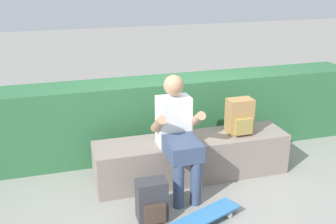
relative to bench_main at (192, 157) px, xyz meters
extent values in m
plane|color=gray|center=(0.00, -0.29, -0.23)|extent=(24.00, 24.00, 0.00)
cube|color=gray|center=(0.00, 0.00, 0.00)|extent=(2.16, 0.49, 0.47)
cube|color=white|center=(-0.24, -0.07, 0.49)|extent=(0.34, 0.22, 0.52)
sphere|color=tan|center=(-0.24, -0.07, 0.88)|extent=(0.21, 0.21, 0.21)
cube|color=#384766|center=(-0.24, -0.38, 0.32)|extent=(0.32, 0.40, 0.17)
cylinder|color=#384766|center=(-0.33, -0.53, 0.00)|extent=(0.11, 0.11, 0.47)
cylinder|color=#384766|center=(-0.15, -0.53, 0.00)|extent=(0.11, 0.11, 0.47)
cylinder|color=tan|center=(-0.44, -0.21, 0.53)|extent=(0.09, 0.33, 0.27)
cylinder|color=tan|center=(-0.04, -0.21, 0.53)|extent=(0.09, 0.33, 0.27)
cube|color=teal|center=(-0.22, -0.88, -0.15)|extent=(0.82, 0.48, 0.02)
cylinder|color=silver|center=(0.02, -0.71, -0.21)|extent=(0.06, 0.05, 0.05)
cylinder|color=silver|center=(0.07, -0.85, -0.21)|extent=(0.06, 0.05, 0.05)
cube|color=#A37A47|center=(0.55, 0.00, 0.43)|extent=(0.28, 0.18, 0.40)
cube|color=olive|center=(0.55, -0.11, 0.35)|extent=(0.20, 0.05, 0.18)
cube|color=#333338|center=(-0.63, -0.65, -0.03)|extent=(0.28, 0.18, 0.40)
cube|color=#423327|center=(-0.63, -0.77, -0.11)|extent=(0.20, 0.05, 0.18)
cube|color=#2E683D|center=(-0.14, 0.77, 0.23)|extent=(5.15, 0.52, 0.94)
camera|label=1|loc=(-1.40, -3.77, 2.01)|focal=42.86mm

